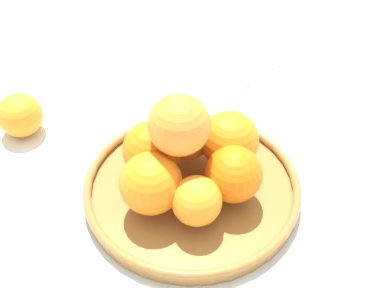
{
  "coord_description": "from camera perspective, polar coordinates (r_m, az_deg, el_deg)",
  "views": [
    {
      "loc": [
        0.44,
        -0.26,
        0.58
      ],
      "look_at": [
        0.0,
        0.0,
        0.1
      ],
      "focal_mm": 50.0,
      "sensor_mm": 36.0,
      "label": 1
    }
  ],
  "objects": [
    {
      "name": "stray_orange",
      "position": [
        0.89,
        -17.87,
        2.96
      ],
      "size": [
        0.07,
        0.07,
        0.07
      ],
      "primitive_type": "sphere",
      "color": "orange",
      "rests_on": "ground_plane"
    },
    {
      "name": "fruit_bowl",
      "position": [
        0.76,
        -0.0,
        -4.74
      ],
      "size": [
        0.31,
        0.31,
        0.03
      ],
      "color": "#A57238",
      "rests_on": "ground_plane"
    },
    {
      "name": "ground_plane",
      "position": [
        0.77,
        -0.0,
        -5.41
      ],
      "size": [
        4.0,
        4.0,
        0.0
      ],
      "primitive_type": "plane",
      "color": "silver"
    },
    {
      "name": "napkin_folded",
      "position": [
        1.02,
        5.01,
        8.78
      ],
      "size": [
        0.15,
        0.15,
        0.01
      ],
      "primitive_type": "cube",
      "rotation": [
        0.0,
        0.0,
        0.25
      ],
      "color": "white",
      "rests_on": "ground_plane"
    },
    {
      "name": "orange_pile",
      "position": [
        0.72,
        -0.38,
        -1.04
      ],
      "size": [
        0.19,
        0.22,
        0.15
      ],
      "color": "orange",
      "rests_on": "fruit_bowl"
    }
  ]
}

